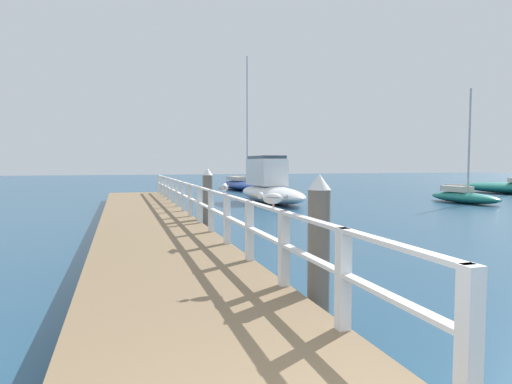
# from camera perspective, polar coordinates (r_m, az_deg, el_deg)

# --- Properties ---
(pier_deck) EXTENTS (2.62, 23.59, 0.41)m
(pier_deck) POSITION_cam_1_polar(r_m,az_deg,el_deg) (13.24, -13.69, -4.12)
(pier_deck) COLOR #846B4C
(pier_deck) RESTS_ON ground_plane
(pier_railing) EXTENTS (0.12, 22.11, 0.96)m
(pier_railing) POSITION_cam_1_polar(r_m,az_deg,el_deg) (13.29, -8.45, -0.53)
(pier_railing) COLOR white
(pier_railing) RESTS_ON pier_deck
(dock_piling_near) EXTENTS (0.29, 0.29, 1.85)m
(dock_piling_near) POSITION_cam_1_polar(r_m,az_deg,el_deg) (5.65, 8.07, -7.00)
(dock_piling_near) COLOR #6B6056
(dock_piling_near) RESTS_ON ground_plane
(dock_piling_far) EXTENTS (0.29, 0.29, 1.85)m
(dock_piling_far) POSITION_cam_1_polar(r_m,az_deg,el_deg) (12.62, -6.22, -1.09)
(dock_piling_far) COLOR #6B6056
(dock_piling_far) RESTS_ON ground_plane
(seagull_foreground) EXTENTS (0.48, 0.19, 0.21)m
(seagull_foreground) POSITION_cam_1_polar(r_m,az_deg,el_deg) (6.04, 2.09, -0.75)
(seagull_foreground) COLOR white
(seagull_foreground) RESTS_ON pier_railing
(seagull_background) EXTENTS (0.22, 0.47, 0.21)m
(seagull_background) POSITION_cam_1_polar(r_m,az_deg,el_deg) (8.83, -4.06, 0.64)
(seagull_background) COLOR white
(seagull_background) RESTS_ON pier_railing
(boat_2) EXTENTS (2.36, 6.97, 2.38)m
(boat_2) POSITION_cam_1_polar(r_m,az_deg,el_deg) (22.67, 1.76, 0.67)
(boat_2) COLOR white
(boat_2) RESTS_ON ground_plane
(boat_5) EXTENTS (1.53, 4.35, 5.67)m
(boat_5) POSITION_cam_1_polar(r_m,az_deg,el_deg) (24.62, 25.11, -0.46)
(boat_5) COLOR #197266
(boat_5) RESTS_ON ground_plane
(boat_6) EXTENTS (3.14, 8.68, 9.84)m
(boat_6) POSITION_cam_1_polar(r_m,az_deg,el_deg) (33.51, -1.43, 0.99)
(boat_6) COLOR navy
(boat_6) RESTS_ON ground_plane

